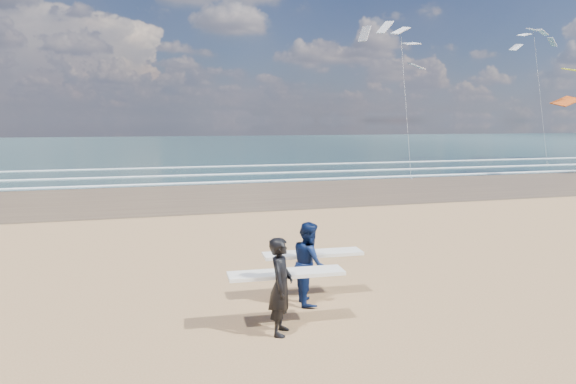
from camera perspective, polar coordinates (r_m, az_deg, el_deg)
name	(u,v)px	position (r m, az deg, el deg)	size (l,w,h in m)	color
wet_sand_strip	(498,183)	(34.80, 22.34, 0.95)	(220.00, 12.00, 0.01)	brown
ocean	(279,145)	(84.01, -1.02, 5.29)	(220.00, 100.00, 0.02)	#193437
foam_breakers	(416,168)	(43.14, 14.07, 2.61)	(220.00, 11.70, 0.05)	white
surfer_near	(282,284)	(9.51, -0.72, -10.22)	(2.23, 1.06, 1.80)	black
surfer_far	(309,262)	(11.04, 2.39, -7.79)	(2.23, 1.13, 1.76)	#0C1C48
kite_1	(405,87)	(37.68, 12.82, 11.35)	(5.62, 4.72, 11.45)	slate
kite_5	(539,86)	(53.81, 26.13, 10.49)	(4.95, 4.64, 13.41)	slate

